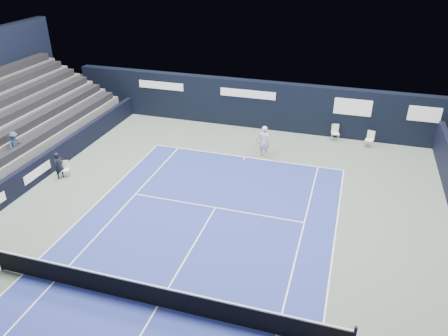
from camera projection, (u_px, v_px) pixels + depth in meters
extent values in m
plane|color=#516158|center=(180.00, 269.00, 16.54)|extent=(48.00, 48.00, 0.00)
cube|color=navy|center=(158.00, 306.00, 14.85)|extent=(10.97, 23.77, 0.01)
cube|color=silver|center=(335.00, 134.00, 26.71)|extent=(0.54, 0.53, 0.04)
cube|color=silver|center=(335.00, 128.00, 26.75)|extent=(0.44, 0.15, 0.53)
cylinder|color=silver|center=(337.00, 136.00, 26.97)|extent=(0.03, 0.03, 0.47)
cylinder|color=silver|center=(331.00, 136.00, 26.98)|extent=(0.03, 0.03, 0.47)
cylinder|color=silver|center=(339.00, 138.00, 26.65)|extent=(0.03, 0.03, 0.47)
cylinder|color=silver|center=(332.00, 138.00, 26.66)|extent=(0.03, 0.03, 0.47)
cube|color=white|center=(335.00, 127.00, 26.73)|extent=(0.37, 0.18, 0.34)
cube|color=silver|center=(369.00, 140.00, 25.85)|extent=(0.55, 0.54, 0.04)
cube|color=silver|center=(371.00, 135.00, 25.87)|extent=(0.43, 0.17, 0.53)
cylinder|color=silver|center=(373.00, 143.00, 26.00)|extent=(0.03, 0.03, 0.46)
cylinder|color=silver|center=(366.00, 142.00, 26.19)|extent=(0.03, 0.03, 0.46)
cylinder|color=silver|center=(371.00, 145.00, 25.74)|extent=(0.03, 0.03, 0.46)
cylinder|color=silver|center=(364.00, 144.00, 25.93)|extent=(0.03, 0.03, 0.46)
cube|color=white|center=(65.00, 170.00, 22.70)|extent=(0.49, 0.48, 0.04)
cube|color=white|center=(65.00, 164.00, 22.74)|extent=(0.37, 0.16, 0.46)
cylinder|color=white|center=(70.00, 172.00, 22.94)|extent=(0.02, 0.02, 0.40)
cylinder|color=white|center=(63.00, 172.00, 22.93)|extent=(0.02, 0.02, 0.40)
cylinder|color=white|center=(68.00, 174.00, 22.67)|extent=(0.02, 0.02, 0.40)
cylinder|color=white|center=(62.00, 175.00, 22.65)|extent=(0.02, 0.02, 0.40)
imported|color=black|center=(59.00, 166.00, 22.45)|extent=(0.52, 0.61, 1.43)
cube|color=white|center=(245.00, 157.00, 24.88)|extent=(10.97, 0.06, 0.00)
cube|color=white|center=(23.00, 274.00, 16.27)|extent=(0.06, 23.77, 0.00)
cube|color=white|center=(277.00, 335.00, 13.79)|extent=(0.06, 23.77, 0.00)
cube|color=white|center=(54.00, 282.00, 15.91)|extent=(0.06, 23.77, 0.00)
cube|color=white|center=(215.00, 208.00, 20.25)|extent=(8.23, 0.06, 0.00)
cube|color=white|center=(158.00, 306.00, 14.85)|extent=(0.06, 12.80, 0.00)
cube|color=white|center=(244.00, 158.00, 24.76)|extent=(0.06, 0.30, 0.00)
cube|color=black|center=(157.00, 296.00, 14.64)|extent=(12.80, 0.03, 0.86)
cube|color=white|center=(156.00, 286.00, 14.43)|extent=(12.80, 0.05, 0.06)
cube|color=black|center=(264.00, 105.00, 28.06)|extent=(26.00, 0.60, 3.10)
cube|color=silver|center=(161.00, 85.00, 29.24)|extent=(3.20, 0.02, 0.50)
cube|color=silver|center=(248.00, 94.00, 27.69)|extent=(3.60, 0.02, 0.50)
cube|color=silver|center=(353.00, 107.00, 26.11)|extent=(2.20, 0.02, 1.00)
cube|color=silver|center=(425.00, 114.00, 25.08)|extent=(1.80, 0.02, 0.90)
cube|color=black|center=(35.00, 172.00, 22.09)|extent=(0.30, 22.00, 1.20)
cube|color=silver|center=(38.00, 172.00, 22.04)|extent=(0.02, 2.00, 0.45)
cube|color=#515153|center=(37.00, 158.00, 22.98)|extent=(0.90, 16.00, 1.65)
cube|color=#4C4C4E|center=(22.00, 152.00, 23.11)|extent=(0.90, 16.00, 2.10)
cube|color=#545457|center=(7.00, 146.00, 23.23)|extent=(0.90, 16.00, 2.55)
cube|color=black|center=(33.00, 140.00, 22.50)|extent=(0.63, 15.20, 0.40)
cube|color=black|center=(16.00, 130.00, 22.52)|extent=(0.63, 15.20, 0.40)
cube|color=black|center=(0.00, 120.00, 22.54)|extent=(0.63, 15.20, 0.40)
imported|color=navy|center=(15.00, 143.00, 21.30)|extent=(0.47, 0.76, 1.15)
imported|color=silver|center=(264.00, 141.00, 24.61)|extent=(0.74, 0.55, 1.85)
cylinder|color=black|center=(260.00, 141.00, 24.34)|extent=(0.03, 0.29, 0.13)
torus|color=black|center=(259.00, 141.00, 24.08)|extent=(0.30, 0.13, 0.29)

